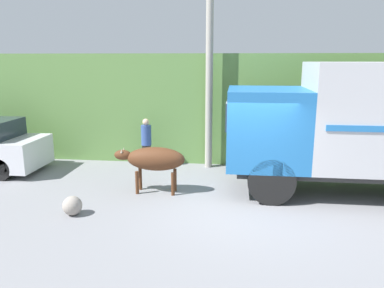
# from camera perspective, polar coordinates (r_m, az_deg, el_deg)

# --- Properties ---
(ground_plane) EXTENTS (60.00, 60.00, 0.00)m
(ground_plane) POSITION_cam_1_polar(r_m,az_deg,el_deg) (9.19, 7.40, -9.54)
(ground_plane) COLOR gray
(hillside_embankment) EXTENTS (32.00, 5.19, 3.65)m
(hillside_embankment) POSITION_cam_1_polar(r_m,az_deg,el_deg) (14.87, 7.43, 6.37)
(hillside_embankment) COLOR #608C47
(hillside_embankment) RESTS_ON ground_plane
(building_backdrop) EXTENTS (6.31, 2.70, 2.73)m
(building_backdrop) POSITION_cam_1_polar(r_m,az_deg,el_deg) (14.24, -8.58, 4.23)
(building_backdrop) COLOR #99ADB7
(building_backdrop) RESTS_ON ground_plane
(cargo_truck) EXTENTS (6.76, 2.32, 3.41)m
(cargo_truck) POSITION_cam_1_polar(r_m,az_deg,el_deg) (10.46, 25.21, 2.86)
(cargo_truck) COLOR #2D2D2D
(cargo_truck) RESTS_ON ground_plane
(brown_cow) EXTENTS (1.89, 0.62, 1.24)m
(brown_cow) POSITION_cam_1_polar(r_m,az_deg,el_deg) (9.86, -5.81, -2.33)
(brown_cow) COLOR #512D19
(brown_cow) RESTS_ON ground_plane
(pedestrian_on_hill) EXTENTS (0.38, 0.38, 1.61)m
(pedestrian_on_hill) POSITION_cam_1_polar(r_m,az_deg,el_deg) (12.24, -6.97, 0.49)
(pedestrian_on_hill) COLOR #38332D
(pedestrian_on_hill) RESTS_ON ground_plane
(utility_pole) EXTENTS (0.90, 0.23, 6.51)m
(utility_pole) POSITION_cam_1_polar(r_m,az_deg,el_deg) (11.89, 2.67, 12.29)
(utility_pole) COLOR #9E998E
(utility_pole) RESTS_ON ground_plane
(roadside_rock) EXTENTS (0.44, 0.44, 0.44)m
(roadside_rock) POSITION_cam_1_polar(r_m,az_deg,el_deg) (9.04, -17.77, -8.94)
(roadside_rock) COLOR gray
(roadside_rock) RESTS_ON ground_plane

